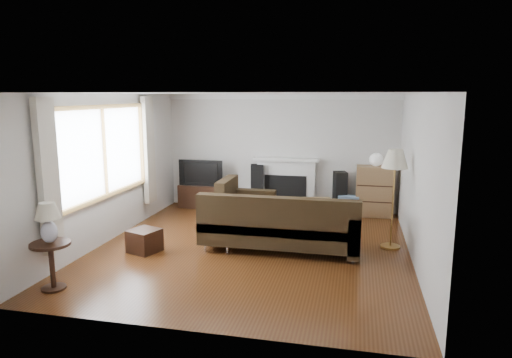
% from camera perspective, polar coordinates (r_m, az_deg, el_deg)
% --- Properties ---
extents(room, '(5.10, 5.60, 2.54)m').
position_cam_1_polar(room, '(7.25, -0.51, 0.74)').
color(room, '#4E2811').
rests_on(room, ground).
extents(window, '(0.12, 2.74, 1.54)m').
position_cam_1_polar(window, '(7.94, -18.37, 3.25)').
color(window, olive).
rests_on(window, room).
extents(curtain_near, '(0.10, 0.35, 2.10)m').
position_cam_1_polar(curtain_near, '(6.69, -24.55, 0.26)').
color(curtain_near, beige).
rests_on(curtain_near, room).
extents(curtain_far, '(0.10, 0.35, 2.10)m').
position_cam_1_polar(curtain_far, '(9.27, -13.27, 3.53)').
color(curtain_far, beige).
rests_on(curtain_far, room).
extents(fireplace, '(1.40, 0.26, 1.15)m').
position_cam_1_polar(fireplace, '(9.90, 3.78, -0.62)').
color(fireplace, white).
rests_on(fireplace, room).
extents(tv_stand, '(1.02, 0.46, 0.51)m').
position_cam_1_polar(tv_stand, '(10.26, -6.65, -2.10)').
color(tv_stand, black).
rests_on(tv_stand, ground).
extents(television, '(0.99, 0.13, 0.57)m').
position_cam_1_polar(television, '(10.16, -6.71, 0.87)').
color(television, black).
rests_on(television, tv_stand).
extents(speaker_left, '(0.34, 0.38, 0.99)m').
position_cam_1_polar(speaker_left, '(9.92, 0.14, -1.05)').
color(speaker_left, black).
rests_on(speaker_left, ground).
extents(speaker_right, '(0.33, 0.36, 0.90)m').
position_cam_1_polar(speaker_right, '(9.73, 10.44, -1.72)').
color(speaker_right, black).
rests_on(speaker_right, ground).
extents(bookshelf, '(0.76, 0.36, 1.04)m').
position_cam_1_polar(bookshelf, '(9.70, 14.62, -1.49)').
color(bookshelf, olive).
rests_on(bookshelf, ground).
extents(globe_lamp, '(0.27, 0.27, 0.27)m').
position_cam_1_polar(globe_lamp, '(9.59, 14.80, 2.36)').
color(globe_lamp, white).
rests_on(globe_lamp, bookshelf).
extents(sectional_sofa, '(2.74, 2.01, 0.89)m').
position_cam_1_polar(sectional_sofa, '(7.40, 3.08, -5.47)').
color(sectional_sofa, black).
rests_on(sectional_sofa, ground).
extents(coffee_table, '(1.32, 0.91, 0.47)m').
position_cam_1_polar(coffee_table, '(8.92, 5.72, -4.14)').
color(coffee_table, olive).
rests_on(coffee_table, ground).
extents(footstool, '(0.55, 0.55, 0.36)m').
position_cam_1_polar(footstool, '(7.57, -13.76, -7.49)').
color(footstool, black).
rests_on(footstool, ground).
extents(floor_lamp, '(0.50, 0.50, 1.63)m').
position_cam_1_polar(floor_lamp, '(7.71, 16.74, -2.44)').
color(floor_lamp, '#A57A39').
rests_on(floor_lamp, ground).
extents(side_table, '(0.50, 0.50, 0.63)m').
position_cam_1_polar(side_table, '(6.51, -24.14, -9.89)').
color(side_table, black).
rests_on(side_table, ground).
extents(table_lamp, '(0.32, 0.32, 0.52)m').
position_cam_1_polar(table_lamp, '(6.34, -24.52, -5.03)').
color(table_lamp, silver).
rests_on(table_lamp, side_table).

